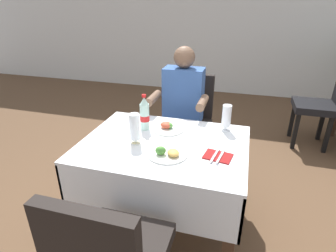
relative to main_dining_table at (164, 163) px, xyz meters
name	(u,v)px	position (x,y,z in m)	size (l,w,h in m)	color
ground_plane	(162,226)	(-0.01, -0.05, -0.56)	(11.00, 11.00, 0.00)	brown
back_wall	(224,3)	(-0.01, 3.62, 1.01)	(11.00, 0.12, 3.14)	silver
main_dining_table	(164,163)	(0.00, 0.00, 0.00)	(1.13, 0.86, 0.73)	white
chair_far_diner_seat	(188,119)	(0.00, 0.82, 0.00)	(0.44, 0.50, 0.97)	black
seated_diner_far	(182,108)	(-0.04, 0.71, 0.15)	(0.50, 0.46, 1.26)	#282D42
plate_near_camera	(168,153)	(0.07, -0.16, 0.18)	(0.26, 0.26, 0.07)	white
plate_far_diner	(168,127)	(-0.03, 0.20, 0.19)	(0.24, 0.24, 0.06)	white
beer_glass_left	(135,129)	(-0.18, -0.07, 0.28)	(0.07, 0.07, 0.22)	white
beer_glass_middle	(226,117)	(0.39, 0.31, 0.28)	(0.07, 0.07, 0.20)	white
cola_bottle_primary	(145,114)	(-0.20, 0.17, 0.29)	(0.07, 0.07, 0.27)	silver
napkin_cutlery_set	(218,156)	(0.38, -0.09, 0.17)	(0.19, 0.20, 0.01)	maroon
background_chair_left	(324,102)	(1.39, 1.75, 0.00)	(0.50, 0.44, 0.97)	black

